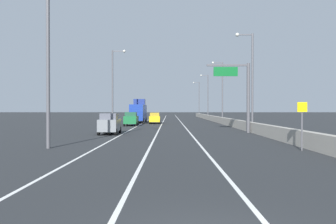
{
  "coord_description": "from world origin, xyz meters",
  "views": [
    {
      "loc": [
        -0.67,
        -5.53,
        2.6
      ],
      "look_at": [
        -0.93,
        42.54,
        2.09
      ],
      "focal_mm": 33.67,
      "sensor_mm": 36.0,
      "label": 1
    }
  ],
  "objects_px": {
    "lamp_post_right_fourth": "(207,94)",
    "lamp_post_left_mid": "(114,83)",
    "lamp_post_right_second": "(251,75)",
    "overhead_sign_gantry": "(241,89)",
    "speed_advisory_sign": "(302,122)",
    "car_gray_2": "(110,124)",
    "box_truck": "(139,112)",
    "car_yellow_0": "(155,118)",
    "car_green_1": "(131,119)",
    "lamp_post_right_third": "(221,88)",
    "lamp_post_left_near": "(51,48)",
    "lamp_post_right_fifth": "(198,97)"
  },
  "relations": [
    {
      "from": "car_gray_2",
      "to": "box_truck",
      "type": "bearing_deg",
      "value": 89.32
    },
    {
      "from": "box_truck",
      "to": "lamp_post_right_fifth",
      "type": "bearing_deg",
      "value": 71.73
    },
    {
      "from": "lamp_post_right_second",
      "to": "car_green_1",
      "type": "distance_m",
      "value": 19.66
    },
    {
      "from": "lamp_post_right_fifth",
      "to": "lamp_post_left_mid",
      "type": "relative_size",
      "value": 1.0
    },
    {
      "from": "overhead_sign_gantry",
      "to": "lamp_post_right_third",
      "type": "bearing_deg",
      "value": 85.48
    },
    {
      "from": "overhead_sign_gantry",
      "to": "car_yellow_0",
      "type": "xyz_separation_m",
      "value": [
        -10.36,
        20.81,
        -3.77
      ]
    },
    {
      "from": "lamp_post_right_second",
      "to": "box_truck",
      "type": "relative_size",
      "value": 1.3
    },
    {
      "from": "car_gray_2",
      "to": "box_truck",
      "type": "height_order",
      "value": "box_truck"
    },
    {
      "from": "speed_advisory_sign",
      "to": "box_truck",
      "type": "distance_m",
      "value": 41.53
    },
    {
      "from": "overhead_sign_gantry",
      "to": "box_truck",
      "type": "height_order",
      "value": "overhead_sign_gantry"
    },
    {
      "from": "lamp_post_right_fifth",
      "to": "lamp_post_right_fourth",
      "type": "bearing_deg",
      "value": -89.5
    },
    {
      "from": "lamp_post_right_second",
      "to": "lamp_post_right_fourth",
      "type": "height_order",
      "value": "same"
    },
    {
      "from": "lamp_post_right_second",
      "to": "car_green_1",
      "type": "xyz_separation_m",
      "value": [
        -15.44,
        10.85,
        -5.51
      ]
    },
    {
      "from": "lamp_post_right_fifth",
      "to": "car_green_1",
      "type": "relative_size",
      "value": 2.66
    },
    {
      "from": "lamp_post_right_fifth",
      "to": "lamp_post_left_mid",
      "type": "bearing_deg",
      "value": -107.44
    },
    {
      "from": "car_gray_2",
      "to": "lamp_post_right_fifth",
      "type": "bearing_deg",
      "value": 77.88
    },
    {
      "from": "lamp_post_left_mid",
      "to": "car_green_1",
      "type": "xyz_separation_m",
      "value": [
        2.58,
        0.31,
        -5.51
      ]
    },
    {
      "from": "speed_advisory_sign",
      "to": "car_yellow_0",
      "type": "distance_m",
      "value": 36.95
    },
    {
      "from": "car_yellow_0",
      "to": "car_green_1",
      "type": "relative_size",
      "value": 0.99
    },
    {
      "from": "lamp_post_right_second",
      "to": "car_green_1",
      "type": "height_order",
      "value": "lamp_post_right_second"
    },
    {
      "from": "speed_advisory_sign",
      "to": "car_yellow_0",
      "type": "height_order",
      "value": "speed_advisory_sign"
    },
    {
      "from": "lamp_post_right_second",
      "to": "lamp_post_right_fourth",
      "type": "xyz_separation_m",
      "value": [
        0.27,
        45.41,
        0.0
      ]
    },
    {
      "from": "lamp_post_right_third",
      "to": "car_green_1",
      "type": "height_order",
      "value": "lamp_post_right_third"
    },
    {
      "from": "lamp_post_right_third",
      "to": "car_gray_2",
      "type": "relative_size",
      "value": 2.83
    },
    {
      "from": "car_yellow_0",
      "to": "box_truck",
      "type": "distance_m",
      "value": 5.07
    },
    {
      "from": "overhead_sign_gantry",
      "to": "lamp_post_right_fifth",
      "type": "bearing_deg",
      "value": 88.51
    },
    {
      "from": "overhead_sign_gantry",
      "to": "speed_advisory_sign",
      "type": "height_order",
      "value": "overhead_sign_gantry"
    },
    {
      "from": "overhead_sign_gantry",
      "to": "lamp_post_left_near",
      "type": "distance_m",
      "value": 20.62
    },
    {
      "from": "lamp_post_right_fifth",
      "to": "car_gray_2",
      "type": "distance_m",
      "value": 75.16
    },
    {
      "from": "lamp_post_right_second",
      "to": "lamp_post_right_fourth",
      "type": "bearing_deg",
      "value": 89.66
    },
    {
      "from": "lamp_post_right_second",
      "to": "lamp_post_left_near",
      "type": "height_order",
      "value": "same"
    },
    {
      "from": "lamp_post_left_mid",
      "to": "car_green_1",
      "type": "height_order",
      "value": "lamp_post_left_mid"
    },
    {
      "from": "lamp_post_right_second",
      "to": "car_yellow_0",
      "type": "height_order",
      "value": "lamp_post_right_second"
    },
    {
      "from": "lamp_post_right_third",
      "to": "lamp_post_right_fourth",
      "type": "bearing_deg",
      "value": 89.98
    },
    {
      "from": "overhead_sign_gantry",
      "to": "lamp_post_right_third",
      "type": "relative_size",
      "value": 0.65
    },
    {
      "from": "lamp_post_right_second",
      "to": "car_yellow_0",
      "type": "relative_size",
      "value": 2.7
    },
    {
      "from": "lamp_post_left_near",
      "to": "car_gray_2",
      "type": "distance_m",
      "value": 12.86
    },
    {
      "from": "lamp_post_right_second",
      "to": "lamp_post_right_third",
      "type": "xyz_separation_m",
      "value": [
        0.26,
        22.7,
        0.0
      ]
    },
    {
      "from": "speed_advisory_sign",
      "to": "car_yellow_0",
      "type": "bearing_deg",
      "value": 107.0
    },
    {
      "from": "car_yellow_0",
      "to": "box_truck",
      "type": "relative_size",
      "value": 0.48
    },
    {
      "from": "lamp_post_right_fourth",
      "to": "overhead_sign_gantry",
      "type": "bearing_deg",
      "value": -92.42
    },
    {
      "from": "car_gray_2",
      "to": "lamp_post_right_fourth",
      "type": "bearing_deg",
      "value": 72.52
    },
    {
      "from": "lamp_post_right_fourth",
      "to": "car_yellow_0",
      "type": "xyz_separation_m",
      "value": [
        -12.41,
        -27.79,
        -5.59
      ]
    },
    {
      "from": "lamp_post_right_third",
      "to": "car_gray_2",
      "type": "xyz_separation_m",
      "value": [
        -15.93,
        -27.89,
        -5.49
      ]
    },
    {
      "from": "lamp_post_right_fourth",
      "to": "lamp_post_left_mid",
      "type": "relative_size",
      "value": 1.0
    },
    {
      "from": "lamp_post_right_second",
      "to": "box_truck",
      "type": "xyz_separation_m",
      "value": [
        -15.35,
        21.39,
        -4.51
      ]
    },
    {
      "from": "overhead_sign_gantry",
      "to": "lamp_post_right_second",
      "type": "xyz_separation_m",
      "value": [
        1.79,
        3.19,
        1.81
      ]
    },
    {
      "from": "lamp_post_right_third",
      "to": "lamp_post_right_fourth",
      "type": "height_order",
      "value": "same"
    },
    {
      "from": "lamp_post_right_second",
      "to": "lamp_post_left_mid",
      "type": "xyz_separation_m",
      "value": [
        -18.02,
        10.54,
        0.0
      ]
    },
    {
      "from": "lamp_post_left_mid",
      "to": "car_green_1",
      "type": "relative_size",
      "value": 2.66
    }
  ]
}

